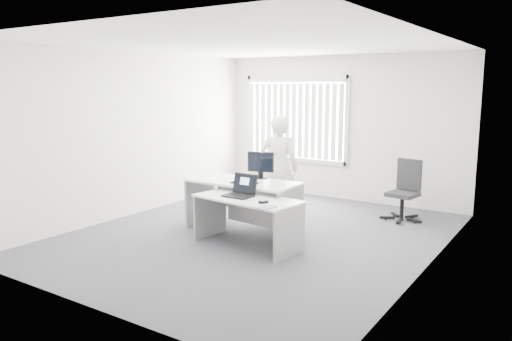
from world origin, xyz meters
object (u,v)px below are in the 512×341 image
Objects in this scene: desk_far at (243,195)px; office_chair at (404,201)px; desk_near at (247,211)px; laptop at (238,186)px; monitor at (261,165)px; person at (279,168)px.

desk_far is 1.71× the size of office_chair.
desk_near is 4.01× the size of laptop.
desk_far is (-0.48, 0.58, 0.07)m from desk_near.
monitor is (-1.76, -1.67, 0.68)m from office_chair.
laptop is 0.95m from monitor.
office_chair is 2.16m from person.
monitor reaches higher than office_chair.
office_chair is (1.88, 1.99, -0.25)m from desk_far.
laptop reaches higher than desk_near.
desk_far is at bearing 120.02° from laptop.
office_chair reaches higher than laptop.
desk_far is 2.75m from office_chair.
monitor is (-0.36, 0.89, 0.50)m from desk_near.
person is 4.16× the size of monitor.
laptop is (-0.14, -0.02, 0.35)m from desk_near.
desk_near is 0.91× the size of desk_far.
monitor is (0.01, -0.56, 0.12)m from person.
desk_near is at bearing -108.08° from office_chair.
laptop is (0.34, -0.60, 0.28)m from desk_far.
person is 1.49m from laptop.
desk_near is 3.76× the size of monitor.
person is at bearing 110.83° from desk_near.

